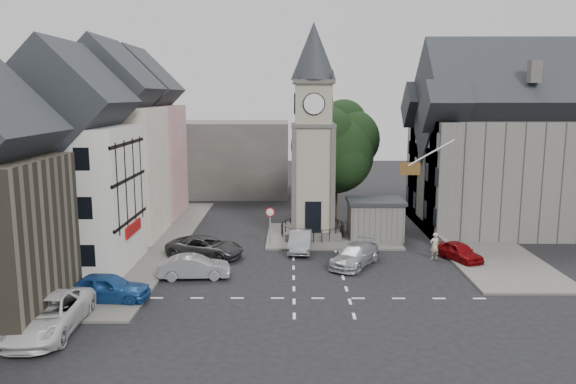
{
  "coord_description": "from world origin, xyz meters",
  "views": [
    {
      "loc": [
        -1.67,
        -34.62,
        10.92
      ],
      "look_at": [
        -1.88,
        5.0,
        4.07
      ],
      "focal_mm": 35.0,
      "sensor_mm": 36.0,
      "label": 1
    }
  ],
  "objects_px": {
    "clock_tower": "(313,133)",
    "stone_shelter": "(375,219)",
    "car_east_red": "(459,252)",
    "pedestrian": "(434,246)",
    "car_west_blue": "(107,288)"
  },
  "relations": [
    {
      "from": "car_east_red",
      "to": "clock_tower",
      "type": "bearing_deg",
      "value": 124.53
    },
    {
      "from": "stone_shelter",
      "to": "car_east_red",
      "type": "bearing_deg",
      "value": -50.84
    },
    {
      "from": "clock_tower",
      "to": "pedestrian",
      "type": "distance_m",
      "value": 12.32
    },
    {
      "from": "clock_tower",
      "to": "stone_shelter",
      "type": "relative_size",
      "value": 3.78
    },
    {
      "from": "stone_shelter",
      "to": "car_west_blue",
      "type": "bearing_deg",
      "value": -140.37
    },
    {
      "from": "car_east_red",
      "to": "pedestrian",
      "type": "bearing_deg",
      "value": 144.78
    },
    {
      "from": "car_west_blue",
      "to": "pedestrian",
      "type": "relative_size",
      "value": 2.47
    },
    {
      "from": "stone_shelter",
      "to": "car_east_red",
      "type": "xyz_separation_m",
      "value": [
        4.79,
        -5.88,
        -0.92
      ]
    },
    {
      "from": "car_west_blue",
      "to": "car_east_red",
      "type": "distance_m",
      "value": 22.42
    },
    {
      "from": "clock_tower",
      "to": "pedestrian",
      "type": "bearing_deg",
      "value": -36.83
    },
    {
      "from": "clock_tower",
      "to": "pedestrian",
      "type": "relative_size",
      "value": 8.87
    },
    {
      "from": "clock_tower",
      "to": "car_east_red",
      "type": "xyz_separation_m",
      "value": [
        9.59,
        -6.37,
        -7.49
      ]
    },
    {
      "from": "pedestrian",
      "to": "car_east_red",
      "type": "bearing_deg",
      "value": 149.34
    },
    {
      "from": "clock_tower",
      "to": "stone_shelter",
      "type": "xyz_separation_m",
      "value": [
        4.8,
        -0.49,
        -6.57
      ]
    },
    {
      "from": "car_west_blue",
      "to": "pedestrian",
      "type": "distance_m",
      "value": 21.08
    }
  ]
}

